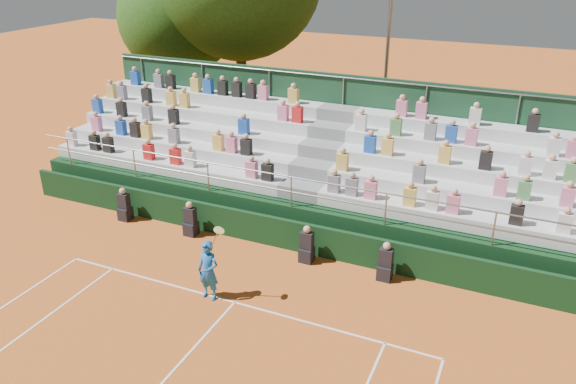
% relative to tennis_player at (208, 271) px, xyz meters
% --- Properties ---
extents(ground, '(90.00, 90.00, 0.00)m').
position_rel_tennis_player_xyz_m(ground, '(0.72, 0.07, -0.86)').
color(ground, '#C35C20').
rests_on(ground, ground).
extents(courtside_wall, '(20.00, 0.15, 1.00)m').
position_rel_tennis_player_xyz_m(courtside_wall, '(0.72, 3.27, -0.36)').
color(courtside_wall, black).
rests_on(courtside_wall, ground).
extents(line_officials, '(9.56, 0.40, 1.19)m').
position_rel_tennis_player_xyz_m(line_officials, '(-0.45, 2.82, -0.38)').
color(line_officials, black).
rests_on(line_officials, ground).
extents(grandstand, '(20.00, 5.20, 4.40)m').
position_rel_tennis_player_xyz_m(grandstand, '(0.71, 6.51, 0.22)').
color(grandstand, black).
rests_on(grandstand, ground).
extents(tennis_player, '(0.86, 0.45, 2.22)m').
position_rel_tennis_player_xyz_m(tennis_player, '(0.00, 0.00, 0.00)').
color(tennis_player, '#175DAE').
rests_on(tennis_player, ground).
extents(tree_west, '(5.72, 5.72, 8.27)m').
position_rel_tennis_player_xyz_m(tree_west, '(-9.39, 12.99, 4.54)').
color(tree_west, '#3A2815').
rests_on(tree_west, ground).
extents(floodlight_mast, '(0.60, 0.25, 8.91)m').
position_rel_tennis_player_xyz_m(floodlight_mast, '(1.06, 13.28, 4.28)').
color(floodlight_mast, gray).
rests_on(floodlight_mast, ground).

